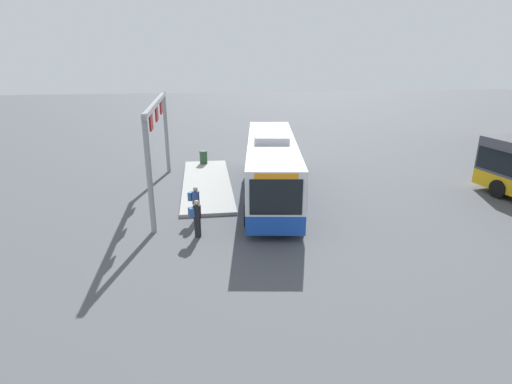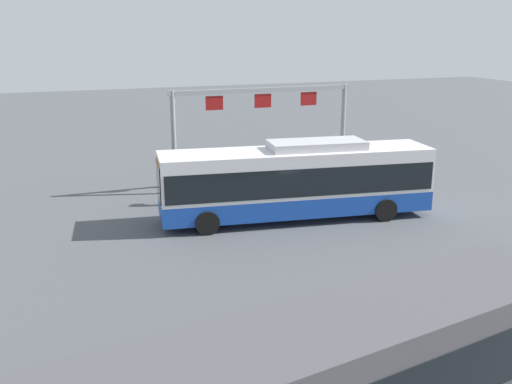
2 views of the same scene
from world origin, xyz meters
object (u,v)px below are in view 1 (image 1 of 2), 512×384
Objects in this scene: person_waiting_near at (197,218)px; trash_bin at (203,157)px; bus_main at (272,164)px; person_boarding at (195,203)px.

person_waiting_near is 11.55m from trash_bin.
bus_main is 6.31m from person_waiting_near.
person_boarding is 1.83m from person_waiting_near.
trash_bin is (-6.76, -3.62, -1.20)m from bus_main.
person_boarding is 9.73m from trash_bin.
trash_bin is at bearing 63.61° from person_waiting_near.
trash_bin is (-11.54, 0.40, -0.28)m from person_waiting_near.
bus_main reaches higher than trash_bin.
bus_main reaches higher than person_boarding.
person_boarding reaches higher than trash_bin.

